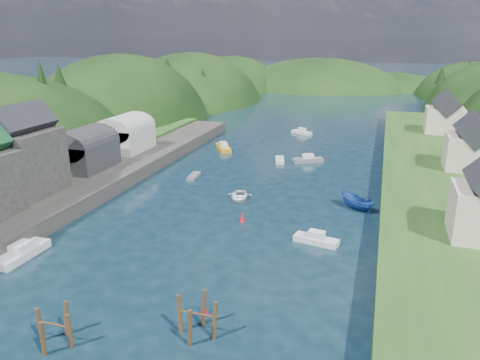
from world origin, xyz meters
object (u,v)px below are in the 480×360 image
(piling_cluster_far, at_px, (197,320))
(channel_buoy_far, at_px, (242,218))
(channel_buoy_near, at_px, (204,308))
(piling_cluster_near, at_px, (55,331))

(piling_cluster_far, distance_m, channel_buoy_far, 22.27)
(channel_buoy_near, distance_m, channel_buoy_far, 19.44)
(piling_cluster_near, xyz_separation_m, piling_cluster_far, (9.33, 3.98, 0.16))
(channel_buoy_far, bearing_deg, piling_cluster_near, -103.30)
(piling_cluster_near, distance_m, channel_buoy_near, 11.11)
(channel_buoy_near, bearing_deg, piling_cluster_near, -142.52)
(piling_cluster_far, distance_m, channel_buoy_near, 2.92)
(piling_cluster_far, bearing_deg, piling_cluster_near, -156.90)
(piling_cluster_near, height_order, channel_buoy_far, piling_cluster_near)
(piling_cluster_near, relative_size, channel_buoy_far, 3.02)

